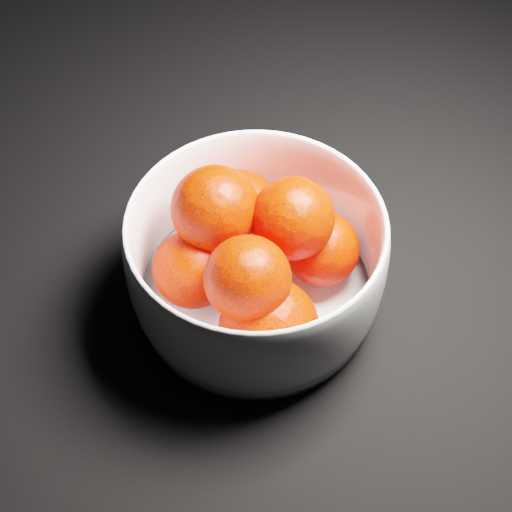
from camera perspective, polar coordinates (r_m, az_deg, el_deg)
ground at (r=0.79m, az=5.34°, el=12.34°), size 3.00×3.00×0.00m
bowl at (r=0.57m, az=-0.00°, el=-0.31°), size 0.21×0.21×0.10m
orange_pile at (r=0.56m, az=-0.29°, el=0.21°), size 0.16×0.18×0.11m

